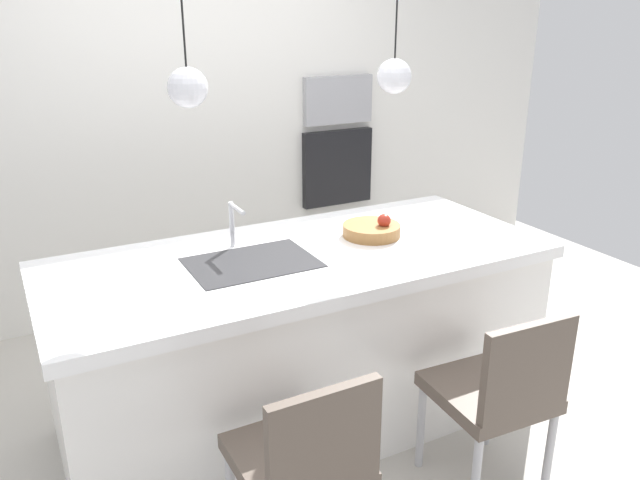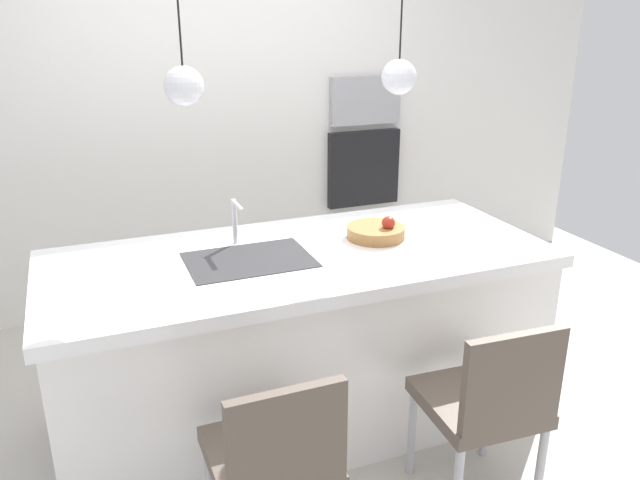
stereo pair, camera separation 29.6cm
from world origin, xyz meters
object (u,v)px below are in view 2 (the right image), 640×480
fruit_bowl (377,232)px  chair_near (274,459)px  microwave (365,100)px  oven (363,168)px  chair_middle (488,401)px

fruit_bowl → chair_near: (-0.83, -0.90, -0.44)m
microwave → oven: (0.00, 0.00, -0.50)m
fruit_bowl → oven: (0.66, 1.53, -0.08)m
fruit_bowl → chair_middle: size_ratio=0.33×
oven → chair_middle: 2.53m
microwave → chair_near: microwave is taller
chair_near → chair_middle: (0.89, 0.00, 0.01)m
fruit_bowl → microwave: microwave is taller
chair_middle → microwave: bearing=76.1°
microwave → chair_middle: 2.64m
fruit_bowl → chair_near: bearing=-132.8°
fruit_bowl → chair_middle: fruit_bowl is taller
chair_near → microwave: bearing=58.4°
fruit_bowl → chair_middle: bearing=-86.4°
microwave → chair_middle: microwave is taller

